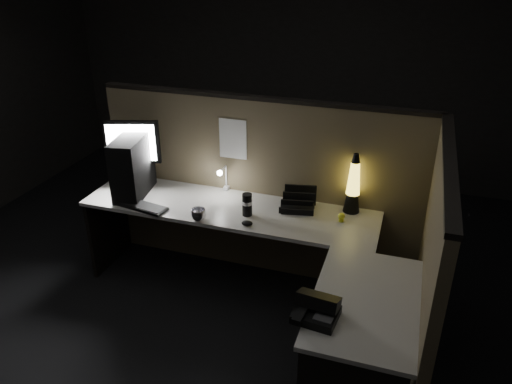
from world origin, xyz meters
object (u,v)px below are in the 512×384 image
(pc_tower, at_px, (132,166))
(desk_phone, at_px, (316,309))
(keyboard, at_px, (142,206))
(lava_lamp, at_px, (353,188))
(monitor, at_px, (133,147))

(pc_tower, distance_m, desk_phone, 2.01)
(keyboard, xyz_separation_m, desk_phone, (1.54, -0.82, 0.04))
(lava_lamp, bearing_deg, desk_phone, -90.12)
(monitor, bearing_deg, pc_tower, -82.72)
(keyboard, relative_size, desk_phone, 1.57)
(pc_tower, bearing_deg, desk_phone, -40.22)
(monitor, height_order, lava_lamp, monitor)
(monitor, height_order, keyboard, monitor)
(pc_tower, height_order, monitor, monitor)
(monitor, bearing_deg, keyboard, -72.03)
(desk_phone, bearing_deg, keyboard, 158.16)
(pc_tower, distance_m, lava_lamp, 1.74)
(pc_tower, relative_size, keyboard, 1.18)
(monitor, height_order, desk_phone, monitor)
(desk_phone, bearing_deg, pc_tower, 155.46)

